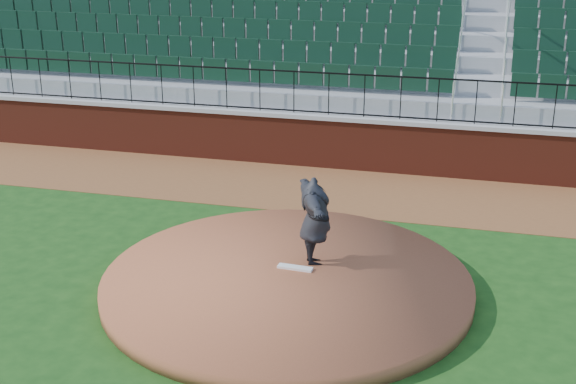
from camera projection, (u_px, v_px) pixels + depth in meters
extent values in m
plane|color=#174112|center=(265.00, 299.00, 12.40)|extent=(90.00, 90.00, 0.00)
cube|color=brown|center=(331.00, 189.00, 17.31)|extent=(34.00, 3.20, 0.01)
cube|color=maroon|center=(345.00, 144.00, 18.56)|extent=(34.00, 0.35, 1.20)
cube|color=#B7B7B7|center=(346.00, 118.00, 18.34)|extent=(34.00, 0.45, 0.10)
cube|color=maroon|center=(381.00, 24.00, 22.86)|extent=(34.00, 0.50, 5.50)
cylinder|color=brown|center=(287.00, 283.00, 12.65)|extent=(6.04, 6.04, 0.25)
cube|color=white|center=(295.00, 268.00, 12.86)|extent=(0.60, 0.18, 0.04)
imported|color=black|center=(315.00, 221.00, 12.82)|extent=(1.17, 1.95, 1.54)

